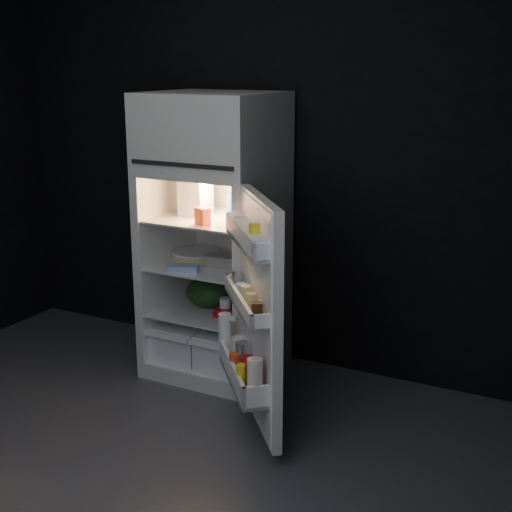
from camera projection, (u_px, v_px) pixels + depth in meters
The scene contains 17 objects.
floor at pixel (116, 474), 3.49m from camera, with size 4.00×3.40×0.00m, color #46464A.
wall_back at pixel (272, 158), 4.59m from camera, with size 4.00×0.00×2.70m, color black.
refrigerator at pixel (216, 227), 4.46m from camera, with size 0.76×0.71×1.78m.
fridge_door at pixel (255, 315), 3.68m from camera, with size 0.61×0.67×1.22m.
milk_jug at pixel (196, 196), 4.43m from camera, with size 0.16×0.16×0.24m, color white.
mayo_jar at pixel (235, 205), 4.40m from camera, with size 0.11×0.11×0.14m, color #1D36A1.
jam_jar at pixel (247, 211), 4.25m from camera, with size 0.10×0.10×0.13m, color #311A0D.
amber_bottle at pixel (194, 193), 4.58m from camera, with size 0.08×0.08×0.22m, color #AD871B.
small_carton at pixel (203, 216), 4.18m from camera, with size 0.08×0.06×0.10m, color red.
egg_carton at pixel (230, 262), 4.39m from camera, with size 0.32×0.12×0.07m, color gray.
pie at pixel (195, 255), 4.59m from camera, with size 0.30×0.30×0.04m, color tan.
flat_package at pixel (183, 268), 4.30m from camera, with size 0.18×0.09×0.04m, color #86A5CF.
wrapped_pkg at pixel (261, 257), 4.53m from camera, with size 0.12×0.10×0.05m, color beige.
produce_bag at pixel (209, 292), 4.58m from camera, with size 0.30×0.26×0.20m, color #193815.
yogurt_tray at pixel (234, 313), 4.41m from camera, with size 0.23×0.12×0.05m, color maroon.
small_can_red at pixel (253, 299), 4.59m from camera, with size 0.07×0.07×0.09m, color maroon.
small_can_silver at pixel (266, 300), 4.57m from camera, with size 0.07×0.07×0.09m, color silver.
Camera 1 is at (2.04, -2.41, 1.96)m, focal length 50.00 mm.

